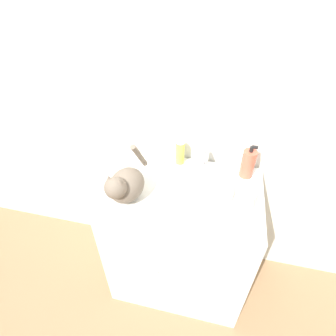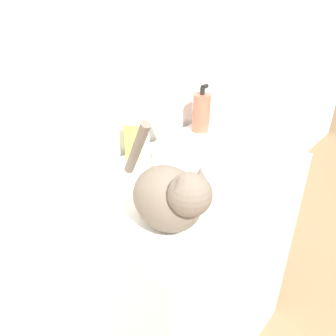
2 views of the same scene
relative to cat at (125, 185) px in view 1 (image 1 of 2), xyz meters
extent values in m
plane|color=#997551|center=(0.26, -0.13, -0.99)|extent=(8.00, 8.00, 0.00)
cube|color=silver|center=(0.26, 0.44, 0.26)|extent=(6.00, 0.05, 2.50)
cube|color=white|center=(0.26, 0.13, -0.54)|extent=(0.83, 0.53, 0.89)
sphere|color=silver|center=(0.18, -0.14, -0.50)|extent=(0.02, 0.02, 0.02)
sphere|color=silver|center=(0.34, -0.14, -0.50)|extent=(0.02, 0.02, 0.02)
cylinder|color=white|center=(0.34, 0.13, -0.08)|extent=(0.36, 0.36, 0.04)
cylinder|color=silver|center=(0.34, 0.33, -0.02)|extent=(0.02, 0.02, 0.14)
cylinder|color=silver|center=(0.34, 0.29, 0.05)|extent=(0.02, 0.08, 0.02)
cylinder|color=white|center=(0.28, 0.33, -0.08)|extent=(0.03, 0.03, 0.03)
cylinder|color=white|center=(0.40, 0.33, -0.08)|extent=(0.03, 0.03, 0.03)
ellipsoid|color=#7A6B5B|center=(0.00, 0.01, -0.01)|extent=(0.20, 0.23, 0.16)
sphere|color=#7A6B5B|center=(-0.01, -0.07, 0.04)|extent=(0.12, 0.12, 0.10)
cone|color=#7A6B5B|center=(-0.04, -0.07, 0.08)|extent=(0.04, 0.04, 0.04)
cone|color=#7A6B5B|center=(0.01, -0.08, 0.08)|extent=(0.04, 0.04, 0.04)
cylinder|color=#7A6B5B|center=(0.03, 0.14, 0.07)|extent=(0.05, 0.13, 0.19)
cylinder|color=#EF6047|center=(0.58, 0.32, -0.01)|extent=(0.07, 0.07, 0.16)
cylinder|color=black|center=(0.58, 0.32, 0.08)|extent=(0.02, 0.02, 0.03)
cylinder|color=black|center=(0.59, 0.32, 0.10)|extent=(0.03, 0.02, 0.02)
cylinder|color=#EADB4C|center=(0.20, 0.35, -0.03)|extent=(0.05, 0.05, 0.14)
cone|color=white|center=(0.20, 0.35, 0.06)|extent=(0.05, 0.05, 0.04)
cylinder|color=white|center=(0.57, 0.07, -0.05)|extent=(0.08, 0.08, 0.10)
camera|label=1|loc=(0.41, -0.85, 0.86)|focal=28.00mm
camera|label=2|loc=(-0.52, -0.44, 0.46)|focal=35.00mm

